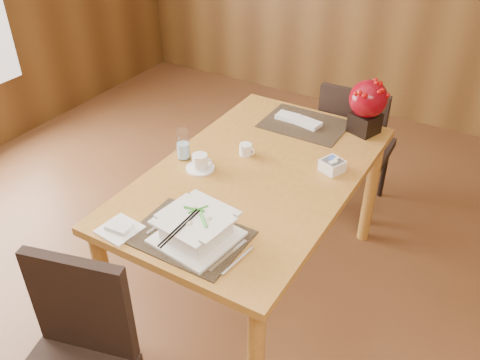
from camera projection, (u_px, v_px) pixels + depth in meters
The scene contains 13 objects.
dining_table at pixel (256, 188), 2.48m from camera, with size 0.90×1.50×0.75m.
placemat_near at pixel (189, 236), 2.03m from camera, with size 0.45×0.33×0.01m, color black.
placemat_far at pixel (305, 124), 2.81m from camera, with size 0.45×0.33×0.01m, color black.
soup_setting at pixel (196, 228), 1.99m from camera, with size 0.33×0.33×0.12m.
coffee_cup at pixel (200, 163), 2.42m from camera, with size 0.14×0.14×0.08m.
water_glass at pixel (183, 144), 2.48m from camera, with size 0.07×0.07×0.16m, color silver.
creamer_jug at pixel (246, 149), 2.54m from camera, with size 0.08×0.08×0.06m, color white, non-canonical shape.
sugar_caddy at pixel (332, 166), 2.41m from camera, with size 0.10×0.10×0.06m, color white.
berry_decor at pixel (368, 104), 2.65m from camera, with size 0.20×0.20×0.30m.
napkins_far at pixel (300, 121), 2.81m from camera, with size 0.26×0.09×0.02m, color white, non-canonical shape.
bread_plate at pixel (120, 230), 2.06m from camera, with size 0.15×0.15×0.01m, color white.
near_chair at pixel (73, 358), 1.85m from camera, with size 0.51×0.51×0.89m.
far_chair at pixel (353, 143), 3.13m from camera, with size 0.44×0.44×0.90m.
Camera 1 is at (0.96, -1.18, 2.09)m, focal length 38.00 mm.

